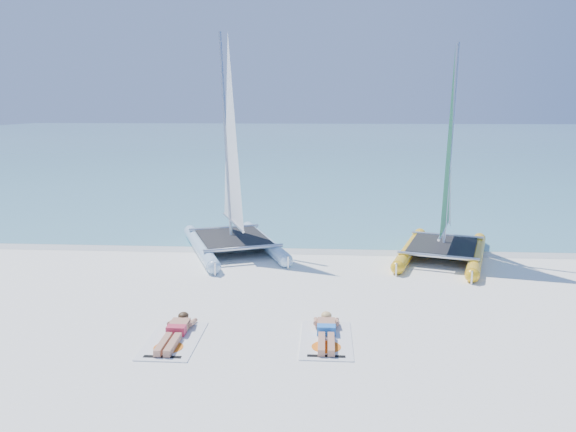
# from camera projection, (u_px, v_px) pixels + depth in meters

# --- Properties ---
(ground) EXTENTS (140.00, 140.00, 0.00)m
(ground) POSITION_uv_depth(u_px,v_px,m) (313.00, 312.00, 12.47)
(ground) COLOR white
(ground) RESTS_ON ground
(sea) EXTENTS (140.00, 115.00, 0.01)m
(sea) POSITION_uv_depth(u_px,v_px,m) (324.00, 139.00, 74.10)
(sea) COLOR #77B8C7
(sea) RESTS_ON ground
(wet_sand_strip) EXTENTS (140.00, 1.40, 0.01)m
(wet_sand_strip) POSITION_uv_depth(u_px,v_px,m) (317.00, 249.00, 17.85)
(wet_sand_strip) COLOR silver
(wet_sand_strip) RESTS_ON ground
(catamaran_blue) EXTENTS (4.16, 5.67, 7.00)m
(catamaran_blue) POSITION_uv_depth(u_px,v_px,m) (231.00, 184.00, 17.34)
(catamaran_blue) COLOR #C1E3FD
(catamaran_blue) RESTS_ON ground
(catamaran_yellow) EXTENTS (3.62, 5.29, 6.57)m
(catamaran_yellow) POSITION_uv_depth(u_px,v_px,m) (448.00, 187.00, 16.84)
(catamaran_yellow) COLOR yellow
(catamaran_yellow) RESTS_ON ground
(towel_a) EXTENTS (1.00, 1.85, 0.02)m
(towel_a) POSITION_uv_depth(u_px,v_px,m) (173.00, 340.00, 10.92)
(towel_a) COLOR white
(towel_a) RESTS_ON ground
(sunbather_a) EXTENTS (0.37, 1.73, 0.26)m
(sunbather_a) POSITION_uv_depth(u_px,v_px,m) (176.00, 331.00, 11.09)
(sunbather_a) COLOR tan
(sunbather_a) RESTS_ON towel_a
(towel_b) EXTENTS (1.00, 1.85, 0.02)m
(towel_b) POSITION_uv_depth(u_px,v_px,m) (326.00, 340.00, 10.95)
(towel_b) COLOR white
(towel_b) RESTS_ON ground
(sunbather_b) EXTENTS (0.37, 1.73, 0.26)m
(sunbather_b) POSITION_uv_depth(u_px,v_px,m) (326.00, 331.00, 11.11)
(sunbather_b) COLOR tan
(sunbather_b) RESTS_ON towel_b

